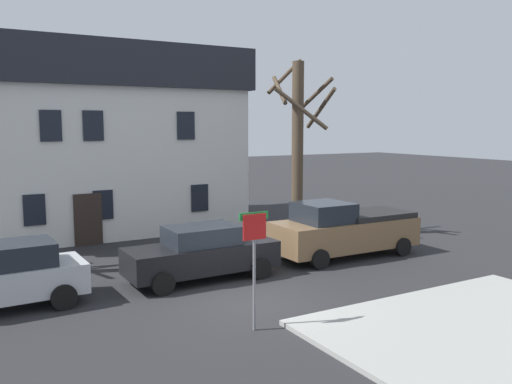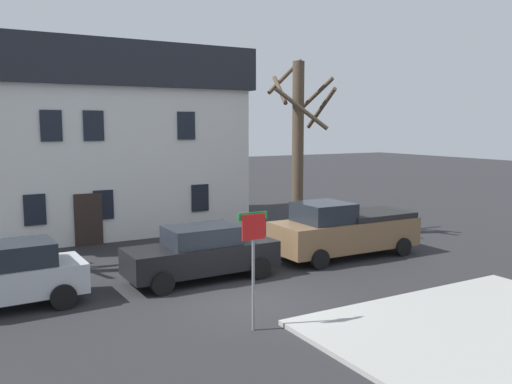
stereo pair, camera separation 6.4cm
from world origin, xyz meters
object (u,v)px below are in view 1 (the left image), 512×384
(car_black_sedan, at_px, (202,253))
(pickup_truck_brown, at_px, (344,229))
(tree_bare_mid, at_px, (298,142))
(building_main, at_px, (88,139))
(street_sign_pole, at_px, (254,248))

(car_black_sedan, bearing_deg, pickup_truck_brown, 1.89)
(tree_bare_mid, height_order, pickup_truck_brown, tree_bare_mid)
(car_black_sedan, distance_m, pickup_truck_brown, 5.80)
(building_main, bearing_deg, tree_bare_mid, -42.55)
(car_black_sedan, bearing_deg, tree_bare_mid, 32.03)
(tree_bare_mid, distance_m, car_black_sedan, 8.07)
(car_black_sedan, bearing_deg, building_main, 95.44)
(building_main, bearing_deg, car_black_sedan, -84.56)
(street_sign_pole, bearing_deg, pickup_truck_brown, 35.81)
(pickup_truck_brown, relative_size, street_sign_pole, 1.97)
(building_main, height_order, tree_bare_mid, building_main)
(building_main, xyz_separation_m, street_sign_pole, (0.35, -15.05, -2.22))
(building_main, relative_size, car_black_sedan, 2.79)
(car_black_sedan, distance_m, street_sign_pole, 4.65)
(car_black_sedan, xyz_separation_m, pickup_truck_brown, (5.79, 0.19, 0.15))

